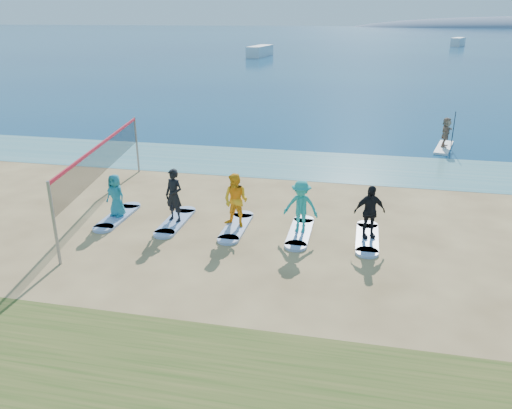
% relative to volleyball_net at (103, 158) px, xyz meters
% --- Properties ---
extents(ground, '(600.00, 600.00, 0.00)m').
position_rel_volleyball_net_xyz_m(ground, '(7.16, -3.38, -1.90)').
color(ground, tan).
rests_on(ground, ground).
extents(shallow_water, '(600.00, 600.00, 0.00)m').
position_rel_volleyball_net_xyz_m(shallow_water, '(7.16, 7.12, -1.90)').
color(shallow_water, teal).
rests_on(shallow_water, ground).
extents(ocean, '(600.00, 600.00, 0.00)m').
position_rel_volleyball_net_xyz_m(ocean, '(7.16, 156.62, -1.90)').
color(ocean, navy).
rests_on(ocean, ground).
extents(volleyball_net, '(1.70, 8.95, 2.50)m').
position_rel_volleyball_net_xyz_m(volleyball_net, '(0.00, 0.00, 0.00)').
color(volleyball_net, gray).
rests_on(volleyball_net, ground).
extents(paddleboard, '(1.38, 3.08, 0.12)m').
position_rel_volleyball_net_xyz_m(paddleboard, '(13.35, 11.72, -1.84)').
color(paddleboard, silver).
rests_on(paddleboard, ground).
extents(paddleboarder, '(0.80, 1.51, 1.55)m').
position_rel_volleyball_net_xyz_m(paddleboarder, '(13.35, 11.72, -1.01)').
color(paddleboarder, tan).
rests_on(paddleboarder, paddleboard).
extents(boat_offshore_a, '(3.11, 8.58, 1.75)m').
position_rel_volleyball_net_xyz_m(boat_offshore_a, '(-8.88, 70.65, -1.90)').
color(boat_offshore_a, silver).
rests_on(boat_offshore_a, ground).
extents(boat_offshore_b, '(3.96, 6.35, 1.84)m').
position_rel_volleyball_net_xyz_m(boat_offshore_b, '(28.63, 108.47, -1.90)').
color(boat_offshore_b, silver).
rests_on(boat_offshore_b, ground).
extents(surfboard_0, '(0.70, 2.20, 0.09)m').
position_rel_volleyball_net_xyz_m(surfboard_0, '(0.81, -0.87, -1.86)').
color(surfboard_0, '#8EAADC').
rests_on(surfboard_0, ground).
extents(student_0, '(0.84, 0.66, 1.50)m').
position_rel_volleyball_net_xyz_m(student_0, '(0.81, -0.87, -1.06)').
color(student_0, teal).
rests_on(student_0, surfboard_0).
extents(surfboard_1, '(0.70, 2.20, 0.09)m').
position_rel_volleyball_net_xyz_m(surfboard_1, '(2.96, -0.87, -1.86)').
color(surfboard_1, '#8EAADC').
rests_on(surfboard_1, ground).
extents(student_1, '(0.77, 0.63, 1.83)m').
position_rel_volleyball_net_xyz_m(student_1, '(2.96, -0.87, -0.90)').
color(student_1, black).
rests_on(student_1, surfboard_1).
extents(surfboard_2, '(0.70, 2.20, 0.09)m').
position_rel_volleyball_net_xyz_m(surfboard_2, '(5.12, -0.87, -1.86)').
color(surfboard_2, '#8EAADC').
rests_on(surfboard_2, ground).
extents(student_2, '(1.02, 0.89, 1.80)m').
position_rel_volleyball_net_xyz_m(student_2, '(5.12, -0.87, -0.91)').
color(student_2, '#FFAF1A').
rests_on(student_2, surfboard_2).
extents(surfboard_3, '(0.70, 2.20, 0.09)m').
position_rel_volleyball_net_xyz_m(surfboard_3, '(7.27, -0.87, -1.86)').
color(surfboard_3, '#8EAADC').
rests_on(surfboard_3, ground).
extents(student_3, '(1.16, 0.72, 1.72)m').
position_rel_volleyball_net_xyz_m(student_3, '(7.27, -0.87, -0.95)').
color(student_3, teal).
rests_on(student_3, surfboard_3).
extents(surfboard_4, '(0.70, 2.20, 0.09)m').
position_rel_volleyball_net_xyz_m(surfboard_4, '(9.42, -0.87, -1.86)').
color(surfboard_4, '#8EAADC').
rests_on(surfboard_4, ground).
extents(student_4, '(1.09, 0.73, 1.72)m').
position_rel_volleyball_net_xyz_m(student_4, '(9.42, -0.87, -0.96)').
color(student_4, black).
rests_on(student_4, surfboard_4).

